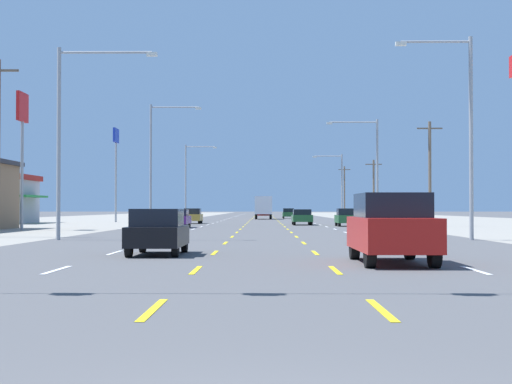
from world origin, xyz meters
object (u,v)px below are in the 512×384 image
hatchback_inner_right_distant_a (288,213)px  streetlight_left_row_0 (70,126)px  sedan_inner_right_far (302,217)px  sedan_far_left_mid (178,218)px  pole_sign_left_row_1 (22,125)px  hatchback_far_left_farther (193,216)px  box_truck_center_turn_farthest (263,206)px  hatchback_far_right_midfar (346,217)px  pole_sign_left_row_2 (116,150)px  streetlight_left_row_1 (156,155)px  streetlight_right_row_1 (372,163)px  streetlight_left_row_2 (189,177)px  streetlight_right_row_2 (339,182)px  suv_inner_right_nearest (391,227)px  hatchback_inner_left_near (158,231)px  streetlight_right_row_0 (464,123)px

hatchback_inner_right_distant_a → streetlight_left_row_0: 80.35m
sedan_inner_right_far → sedan_far_left_mid: bearing=-135.4°
pole_sign_left_row_1 → streetlight_left_row_0: size_ratio=1.03×
sedan_far_left_mid → hatchback_far_left_farther: size_ratio=1.15×
box_truck_center_turn_farthest → hatchback_far_right_midfar: bearing=-80.5°
pole_sign_left_row_2 → streetlight_left_row_1: (6.91, -17.28, -1.77)m
sedan_inner_right_far → pole_sign_left_row_1: bearing=-141.0°
hatchback_inner_right_distant_a → pole_sign_left_row_1: bearing=-108.7°
sedan_far_left_mid → streetlight_right_row_1: size_ratio=0.47×
hatchback_far_left_farther → pole_sign_left_row_2: pole_sign_left_row_2 is taller
streetlight_left_row_2 → hatchback_far_left_farther: bearing=-83.4°
pole_sign_left_row_1 → streetlight_right_row_2: 52.57m
hatchback_far_left_farther → hatchback_inner_right_distant_a: same height
pole_sign_left_row_1 → streetlight_left_row_0: (7.70, -16.91, -1.90)m
suv_inner_right_nearest → pole_sign_left_row_2: (-20.17, 64.21, 7.04)m
hatchback_inner_right_distant_a → streetlight_left_row_2: (-13.48, -17.15, 4.90)m
pole_sign_left_row_1 → streetlight_left_row_1: (7.60, 14.06, -1.23)m
streetlight_left_row_0 → hatchback_inner_left_near: bearing=-63.5°
sedan_far_left_mid → hatchback_far_left_farther: hatchback_far_left_farther is taller
streetlight_left_row_1 → sedan_inner_right_far: bearing=12.1°
pole_sign_left_row_2 → suv_inner_right_nearest: bearing=-72.6°
streetlight_right_row_0 → suv_inner_right_nearest: bearing=-111.3°
streetlight_right_row_0 → streetlight_left_row_1: size_ratio=0.92×
streetlight_right_row_0 → streetlight_left_row_1: 36.60m
hatchback_inner_right_distant_a → streetlight_right_row_0: 79.47m
suv_inner_right_nearest → streetlight_left_row_2: 79.15m
hatchback_inner_left_near → pole_sign_left_row_1: (-13.72, 28.98, 6.74)m
hatchback_far_right_midfar → pole_sign_left_row_2: bearing=140.7°
streetlight_left_row_1 → pole_sign_left_row_1: bearing=-118.4°
suv_inner_right_nearest → sedan_inner_right_far: 49.76m
streetlight_right_row_0 → pole_sign_left_row_2: bearing=118.7°
hatchback_far_right_midfar → streetlight_right_row_1: size_ratio=0.41×
hatchback_inner_right_distant_a → hatchback_far_right_midfar: bearing=-86.1°
pole_sign_left_row_2 → streetlight_right_row_2: size_ratio=1.23×
hatchback_inner_right_distant_a → streetlight_left_row_1: streetlight_left_row_1 is taller
hatchback_inner_right_distant_a → streetlight_left_row_0: size_ratio=0.41×
pole_sign_left_row_1 → streetlight_left_row_2: (7.56, 45.02, -1.84)m
sedan_inner_right_far → pole_sign_left_row_2: size_ratio=0.43×
hatchback_far_left_farther → streetlight_right_row_1: size_ratio=0.41×
suv_inner_right_nearest → hatchback_inner_right_distant_a: (0.18, 95.04, -0.24)m
sedan_inner_right_far → streetlight_left_row_2: size_ratio=0.46×
sedan_inner_right_far → hatchback_far_left_farther: hatchback_far_left_farther is taller
pole_sign_left_row_2 → streetlight_right_row_0: 55.05m
pole_sign_left_row_1 → streetlight_right_row_1: bearing=27.6°
pole_sign_left_row_2 → streetlight_right_row_2: pole_sign_left_row_2 is taller
hatchback_inner_left_near → sedan_inner_right_far: size_ratio=0.87×
pole_sign_left_row_2 → streetlight_left_row_2: size_ratio=1.07×
pole_sign_left_row_2 → streetlight_right_row_0: pole_sign_left_row_2 is taller
hatchback_inner_left_near → pole_sign_left_row_1: bearing=115.3°
sedan_far_left_mid → streetlight_right_row_0: streetlight_right_row_0 is taller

